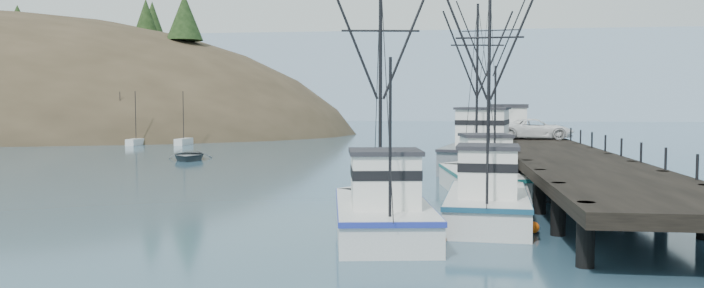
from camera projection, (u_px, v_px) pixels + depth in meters
The scene contains 12 objects.
ground at pixel (256, 233), 26.27m from camera, with size 400.00×400.00×0.00m, color #2B4B60.
pier at pixel (562, 158), 40.13m from camera, with size 6.00×44.00×2.00m.
distant_ridge at pixel (454, 119), 193.10m from camera, with size 360.00×40.00×26.00m, color #9EB2C6.
distant_ridge_far at pixel (292, 117), 214.59m from camera, with size 180.00×25.00×18.00m, color silver.
moored_sailboats at pixel (140, 139), 85.16m from camera, with size 15.62×18.38×6.35m.
trawler_near at pixel (487, 202), 28.72m from camera, with size 3.82×9.98×10.27m.
trawler_mid at pixel (382, 212), 26.13m from camera, with size 4.80×10.33×10.30m.
trawler_far at pixel (479, 177), 38.00m from camera, with size 4.67×10.57×10.85m.
work_vessel at pixel (486, 151), 52.11m from camera, with size 7.36×16.71×13.76m.
pier_shed at pixel (508, 120), 58.03m from camera, with size 3.00×3.20×2.80m.
pickup_truck at pixel (536, 129), 55.09m from camera, with size 2.72×5.89×1.64m, color white.
motorboat at pixel (189, 160), 58.96m from camera, with size 3.82×5.35×1.11m, color #4F5457.
Camera 1 is at (7.12, -25.29, 5.03)m, focal length 35.00 mm.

